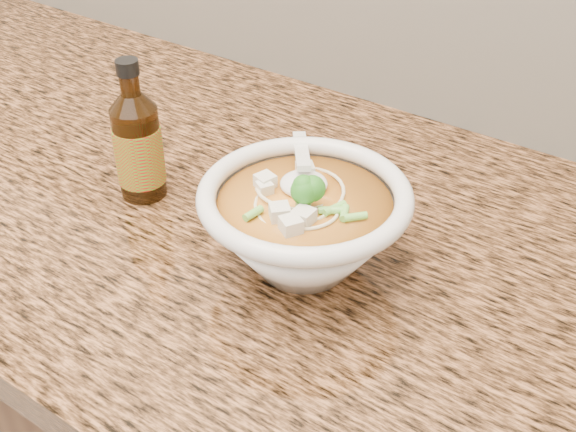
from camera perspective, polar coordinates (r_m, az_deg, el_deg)
The scene contains 4 objects.
cabinet at distance 1.25m, azimuth -8.41°, elevation -14.40°, with size 4.00×0.65×0.86m, color #371E10.
counter_slab at distance 0.95m, azimuth -10.72°, elevation 3.37°, with size 4.00×0.68×0.04m, color #9D6339.
soup_bowl at distance 0.72m, azimuth 1.30°, elevation -0.82°, with size 0.21×0.22×0.12m.
hot_sauce_bottle at distance 0.84m, azimuth -11.75°, elevation 5.41°, with size 0.06×0.06×0.17m.
Camera 1 is at (0.60, 1.13, 1.38)m, focal length 45.00 mm.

